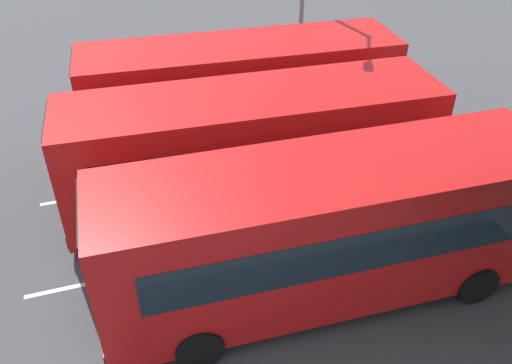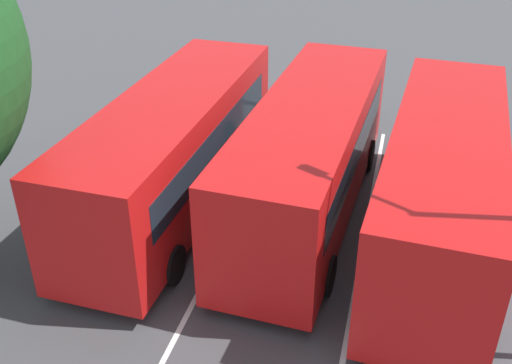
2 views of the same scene
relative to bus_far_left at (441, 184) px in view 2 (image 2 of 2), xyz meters
name	(u,v)px [view 2 (image 2 of 2)]	position (x,y,z in m)	size (l,w,h in m)	color
ground_plane	(301,224)	(-0.22, 3.36, -1.80)	(64.33, 64.33, 0.00)	#424244
bus_far_left	(441,184)	(0.00, 0.00, 0.00)	(9.60, 2.84, 3.28)	red
bus_center_left	(309,155)	(0.38, 3.37, 0.00)	(9.62, 2.91, 3.28)	red
bus_center_right	(174,148)	(-0.49, 6.85, 0.00)	(9.66, 3.05, 3.28)	red
pedestrian	(352,88)	(7.47, 3.66, -0.79)	(0.32, 0.32, 1.71)	#232833
lane_stripe_outer_left	(365,236)	(-0.22, 1.63, -1.79)	(12.60, 0.12, 0.01)	silver
lane_stripe_inner_left	(241,212)	(-0.22, 5.09, -1.79)	(12.60, 0.12, 0.01)	silver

